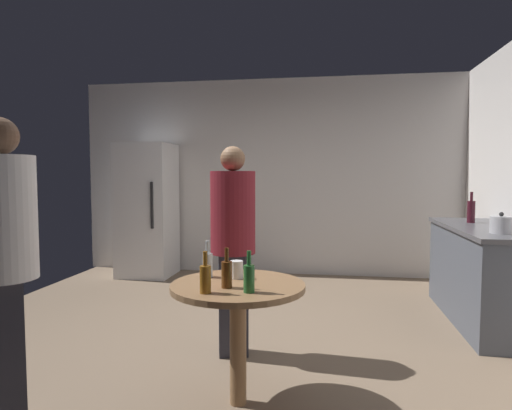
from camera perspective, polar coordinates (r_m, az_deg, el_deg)
ground_plane at (r=3.88m, az=-3.93°, el=-17.72°), size 5.20×5.20×0.10m
wall_back at (r=6.20m, az=1.56°, el=3.62°), size 5.32×0.06×2.70m
refrigerator at (r=6.23m, az=-13.84°, el=-0.63°), size 0.70×0.68×1.80m
kitchen_counter at (r=4.69m, az=27.33°, el=-7.93°), size 0.64×1.74×0.90m
kettle at (r=4.14m, az=29.05°, el=-2.24°), size 0.24×0.17×0.18m
wine_bottle_on_counter at (r=4.92m, az=25.96°, el=-0.70°), size 0.08×0.08×0.31m
foreground_table at (r=2.69m, az=-2.34°, el=-12.23°), size 0.80×0.80×0.73m
beer_bottle_amber at (r=2.45m, az=-6.54°, el=-9.32°), size 0.06×0.06×0.23m
beer_bottle_brown at (r=2.55m, az=-3.78°, el=-8.76°), size 0.06×0.06×0.23m
beer_bottle_green at (r=2.45m, az=-0.90°, el=-9.29°), size 0.06×0.06×0.23m
beer_bottle_clear at (r=2.82m, az=-6.25°, el=-7.55°), size 0.06×0.06×0.23m
plastic_cup_white at (r=2.78m, az=-2.51°, el=-8.31°), size 0.08×0.08×0.11m
person_in_maroon_shirt at (r=3.36m, az=-2.98°, el=-3.80°), size 0.42×0.42×1.59m
person_in_white_shirt at (r=2.70m, az=-29.77°, el=-5.06°), size 0.48×0.48×1.68m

